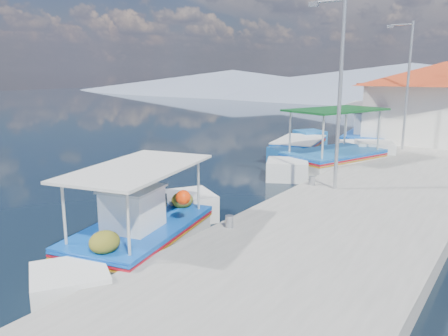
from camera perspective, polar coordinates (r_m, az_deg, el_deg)
The scene contains 9 objects.
ground at distance 15.76m, azimuth -4.75°, elevation -3.48°, with size 160.00×160.00×0.00m, color black.
quay at distance 18.55m, azimuth 22.04°, elevation -1.13°, with size 5.00×44.00×0.50m, color #A19E97.
bollards at distance 18.30m, azimuth 15.21°, elevation 0.46°, with size 0.20×17.20×0.30m.
main_caique at distance 11.12m, azimuth -10.28°, elevation -8.11°, with size 3.07×6.90×2.33m.
caique_green_canopy at distance 20.19m, azimuth 13.77°, elevation 1.03°, with size 4.05×7.46×2.96m.
caique_blue_hull at distance 23.45m, azimuth 9.62°, elevation 2.50°, with size 2.91×6.76×1.23m.
caique_far at distance 26.84m, azimuth 17.80°, elevation 3.69°, with size 2.99×7.66×2.71m.
lamp_post_near at distance 14.64m, azimuth 14.25°, elevation 10.26°, with size 1.21×0.14×6.00m.
lamp_post_far at distance 23.28m, azimuth 22.17°, elevation 10.42°, with size 1.21×0.14×6.00m.
Camera 1 is at (9.62, -11.71, 4.32)m, focal length 35.93 mm.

